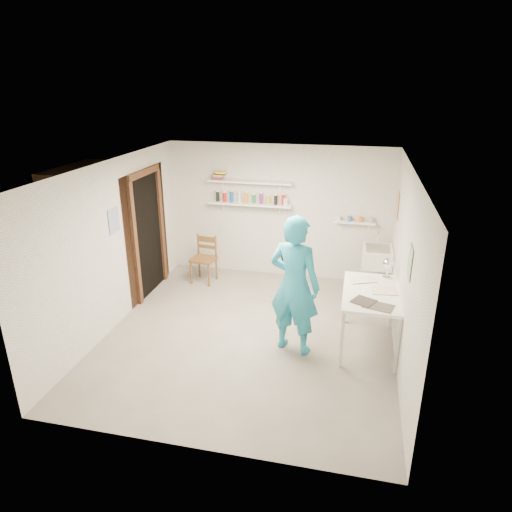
% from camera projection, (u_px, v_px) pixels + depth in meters
% --- Properties ---
extents(floor, '(4.00, 4.50, 0.02)m').
position_uv_depth(floor, '(250.00, 334.00, 6.57)').
color(floor, slate).
rests_on(floor, ground).
extents(ceiling, '(4.00, 4.50, 0.02)m').
position_uv_depth(ceiling, '(249.00, 166.00, 5.70)').
color(ceiling, silver).
rests_on(ceiling, wall_back).
extents(wall_back, '(4.00, 0.02, 2.40)m').
position_uv_depth(wall_back, '(279.00, 212.00, 8.19)').
color(wall_back, silver).
rests_on(wall_back, ground).
extents(wall_front, '(4.00, 0.02, 2.40)m').
position_uv_depth(wall_front, '(191.00, 345.00, 4.08)').
color(wall_front, silver).
rests_on(wall_front, ground).
extents(wall_left, '(0.02, 4.50, 2.40)m').
position_uv_depth(wall_left, '(114.00, 245.00, 6.54)').
color(wall_left, silver).
rests_on(wall_left, ground).
extents(wall_right, '(0.02, 4.50, 2.40)m').
position_uv_depth(wall_right, '(405.00, 269.00, 5.72)').
color(wall_right, silver).
rests_on(wall_right, ground).
extents(doorway_recess, '(0.02, 0.90, 2.00)m').
position_uv_depth(doorway_recess, '(148.00, 236.00, 7.57)').
color(doorway_recess, black).
rests_on(doorway_recess, wall_left).
extents(corridor_box, '(1.40, 1.50, 2.10)m').
position_uv_depth(corridor_box, '(109.00, 230.00, 7.70)').
color(corridor_box, brown).
rests_on(corridor_box, ground).
extents(door_lintel, '(0.06, 1.05, 0.10)m').
position_uv_depth(door_lintel, '(143.00, 173.00, 7.19)').
color(door_lintel, brown).
rests_on(door_lintel, wall_left).
extents(door_jamb_near, '(0.06, 0.10, 2.00)m').
position_uv_depth(door_jamb_near, '(135.00, 246.00, 7.11)').
color(door_jamb_near, brown).
rests_on(door_jamb_near, ground).
extents(door_jamb_far, '(0.06, 0.10, 2.00)m').
position_uv_depth(door_jamb_far, '(161.00, 227.00, 8.02)').
color(door_jamb_far, brown).
rests_on(door_jamb_far, ground).
extents(shelf_lower, '(1.50, 0.22, 0.03)m').
position_uv_depth(shelf_lower, '(250.00, 204.00, 8.12)').
color(shelf_lower, white).
rests_on(shelf_lower, wall_back).
extents(shelf_upper, '(1.50, 0.22, 0.03)m').
position_uv_depth(shelf_upper, '(250.00, 182.00, 7.97)').
color(shelf_upper, white).
rests_on(shelf_upper, wall_back).
extents(ledge_shelf, '(0.70, 0.14, 0.03)m').
position_uv_depth(ledge_shelf, '(355.00, 222.00, 7.86)').
color(ledge_shelf, white).
rests_on(ledge_shelf, wall_back).
extents(poster_left, '(0.01, 0.28, 0.36)m').
position_uv_depth(poster_left, '(114.00, 221.00, 6.46)').
color(poster_left, '#334C7F').
rests_on(poster_left, wall_left).
extents(poster_right_a, '(0.01, 0.34, 0.42)m').
position_uv_depth(poster_right_a, '(397.00, 206.00, 7.24)').
color(poster_right_a, '#995933').
rests_on(poster_right_a, wall_right).
extents(poster_right_b, '(0.01, 0.30, 0.38)m').
position_uv_depth(poster_right_b, '(410.00, 262.00, 5.12)').
color(poster_right_b, '#3F724C').
rests_on(poster_right_b, wall_right).
extents(belfast_sink, '(0.48, 0.60, 0.30)m').
position_uv_depth(belfast_sink, '(377.00, 256.00, 7.50)').
color(belfast_sink, white).
rests_on(belfast_sink, wall_right).
extents(man, '(0.79, 0.63, 1.89)m').
position_uv_depth(man, '(294.00, 285.00, 5.87)').
color(man, '#259ABD').
rests_on(man, ground).
extents(wall_clock, '(0.34, 0.13, 0.34)m').
position_uv_depth(wall_clock, '(293.00, 257.00, 5.96)').
color(wall_clock, beige).
rests_on(wall_clock, man).
extents(wooden_chair, '(0.45, 0.43, 0.87)m').
position_uv_depth(wooden_chair, '(204.00, 259.00, 8.12)').
color(wooden_chair, brown).
rests_on(wooden_chair, ground).
extents(work_table, '(0.74, 1.24, 0.82)m').
position_uv_depth(work_table, '(369.00, 319.00, 6.12)').
color(work_table, white).
rests_on(work_table, ground).
extents(desk_lamp, '(0.15, 0.15, 0.15)m').
position_uv_depth(desk_lamp, '(388.00, 263.00, 6.30)').
color(desk_lamp, silver).
rests_on(desk_lamp, work_table).
extents(spray_cans, '(1.32, 0.06, 0.17)m').
position_uv_depth(spray_cans, '(250.00, 198.00, 8.08)').
color(spray_cans, black).
rests_on(spray_cans, shelf_lower).
extents(book_stack, '(0.26, 0.14, 0.14)m').
position_uv_depth(book_stack, '(219.00, 176.00, 8.06)').
color(book_stack, red).
rests_on(book_stack, shelf_upper).
extents(ledge_pots, '(0.48, 0.07, 0.09)m').
position_uv_depth(ledge_pots, '(355.00, 219.00, 7.84)').
color(ledge_pots, silver).
rests_on(ledge_pots, ledge_shelf).
extents(papers, '(0.30, 0.22, 0.02)m').
position_uv_depth(papers, '(372.00, 291.00, 5.97)').
color(papers, silver).
rests_on(papers, work_table).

